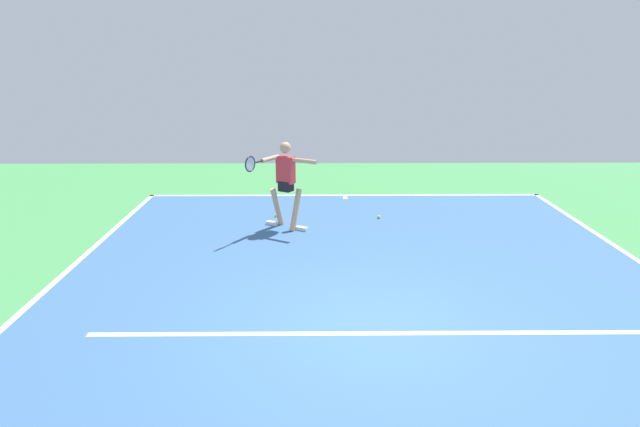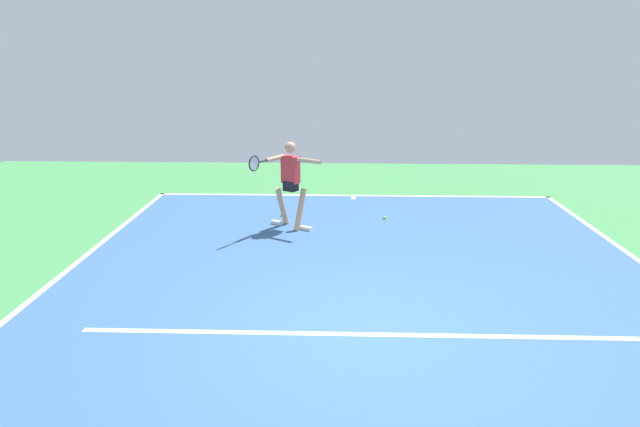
{
  "view_description": "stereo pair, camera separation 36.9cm",
  "coord_description": "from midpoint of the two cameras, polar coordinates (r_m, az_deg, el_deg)",
  "views": [
    {
      "loc": [
        0.72,
        6.45,
        3.37
      ],
      "look_at": [
        0.64,
        -2.13,
        0.9
      ],
      "focal_mm": 31.86,
      "sensor_mm": 36.0,
      "label": 1
    },
    {
      "loc": [
        0.35,
        6.45,
        3.37
      ],
      "look_at": [
        0.64,
        -2.13,
        0.9
      ],
      "focal_mm": 31.86,
      "sensor_mm": 36.0,
      "label": 2
    }
  ],
  "objects": [
    {
      "name": "ground_plane",
      "position": [
        7.3,
        3.82,
        -11.49
      ],
      "size": [
        21.86,
        21.86,
        0.0
      ],
      "primitive_type": "plane",
      "color": "#428E4C"
    },
    {
      "name": "court_surface",
      "position": [
        7.29,
        3.82,
        -11.47
      ],
      "size": [
        9.42,
        13.8,
        0.0
      ],
      "primitive_type": "cube",
      "color": "#38608E",
      "rests_on": "ground_plane"
    },
    {
      "name": "court_line_baseline_near",
      "position": [
        13.73,
        1.73,
        1.85
      ],
      "size": [
        9.42,
        0.1,
        0.01
      ],
      "primitive_type": "cube",
      "color": "white",
      "rests_on": "ground_plane"
    },
    {
      "name": "court_line_sideline_right",
      "position": [
        8.36,
        -30.54,
        -10.07
      ],
      "size": [
        0.1,
        13.8,
        0.01
      ],
      "primitive_type": "cube",
      "color": "white",
      "rests_on": "ground_plane"
    },
    {
      "name": "court_line_service",
      "position": [
        7.18,
        3.9,
        -11.93
      ],
      "size": [
        7.07,
        0.1,
        0.01
      ],
      "primitive_type": "cube",
      "color": "white",
      "rests_on": "ground_plane"
    },
    {
      "name": "court_line_centre_mark",
      "position": [
        13.54,
        1.76,
        1.64
      ],
      "size": [
        0.1,
        0.3,
        0.01
      ],
      "primitive_type": "cube",
      "color": "white",
      "rests_on": "ground_plane"
    },
    {
      "name": "tennis_player",
      "position": [
        10.97,
        -4.5,
        3.38
      ],
      "size": [
        1.3,
        1.1,
        1.72
      ],
      "rotation": [
        0.0,
        0.0,
        -0.55
      ],
      "color": "tan",
      "rests_on": "ground_plane"
    },
    {
      "name": "tennis_ball_by_baseline",
      "position": [
        11.98,
        -5.32,
        -0.19
      ],
      "size": [
        0.07,
        0.07,
        0.07
      ],
      "primitive_type": "sphere",
      "color": "yellow",
      "rests_on": "ground_plane"
    },
    {
      "name": "tennis_ball_near_service_line",
      "position": [
        11.86,
        5.04,
        -0.35
      ],
      "size": [
        0.07,
        0.07,
        0.07
      ],
      "primitive_type": "sphere",
      "color": "#C6E53D",
      "rests_on": "ground_plane"
    }
  ]
}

